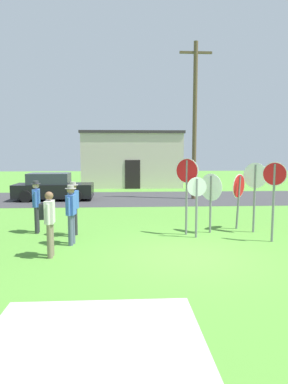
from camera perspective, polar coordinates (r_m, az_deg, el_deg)
The scene contains 16 objects.
ground_plane at distance 9.10m, azimuth 7.45°, elevation -10.53°, with size 80.00×80.00×0.00m, color #518E33.
street_asphalt at distance 20.03m, azimuth 1.47°, elevation -1.01°, with size 60.00×6.40×0.01m, color #38383A.
concrete_path at distance 5.51m, azimuth -8.29°, elevation -22.47°, with size 3.20×2.40×0.01m, color #ADAAA3.
building_background at distance 26.95m, azimuth -2.02°, elevation 5.48°, with size 7.70×4.08×4.24m.
utility_pole at distance 19.89m, azimuth 8.43°, elevation 11.96°, with size 1.80×0.24×8.72m.
parked_car_on_street at distance 19.89m, azimuth -14.90°, elevation 0.69°, with size 4.32×2.06×1.51m.
stop_sign_far_back at distance 10.84m, azimuth 20.79°, elevation 0.62°, with size 0.58×0.42×2.39m.
stop_sign_low_front at distance 12.31m, azimuth 15.46°, elevation 0.05°, with size 0.64×0.63×1.93m.
stop_sign_tallest at distance 11.94m, azimuth 17.96°, elevation 1.18°, with size 0.59×0.62×2.33m.
stop_sign_leaning_right at distance 10.80m, azimuth 8.74°, elevation -0.92°, with size 0.61×0.07×1.91m.
stop_sign_rear_left at distance 11.08m, azimuth 7.12°, elevation 1.61°, with size 0.64×0.51×2.49m.
stop_sign_leaning_left at distance 11.54m, azimuth 11.05°, elevation -0.11°, with size 0.54×0.74×1.98m.
person_on_left at distance 11.90m, azimuth -17.45°, elevation -1.84°, with size 0.31×0.56×1.74m.
person_near_signs at distance 11.17m, azimuth -11.62°, elevation -2.21°, with size 0.32×0.55×1.74m.
person_in_teal at distance 10.13m, azimuth -12.01°, elevation -3.13°, with size 0.32×0.57×1.74m.
person_in_blue at distance 9.06m, azimuth -15.52°, elevation -4.39°, with size 0.36×0.57×1.69m.
Camera 1 is at (-1.65, -8.53, 2.68)m, focal length 32.10 mm.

